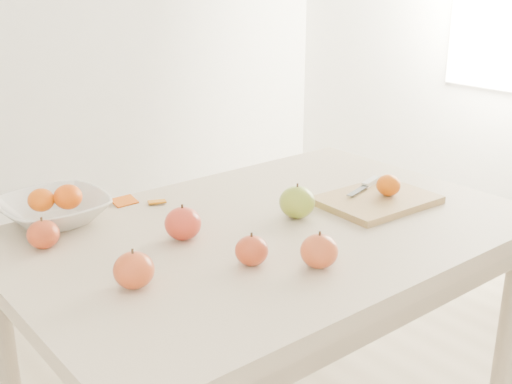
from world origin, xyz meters
TOP-DOWN VIEW (x-y plane):
  - table at (0.00, 0.00)m, footprint 1.20×0.80m
  - cutting_board at (0.31, -0.06)m, footprint 0.29×0.22m
  - board_tangerine at (0.34, -0.07)m, footprint 0.06×0.06m
  - fruit_bowl at (-0.38, 0.34)m, footprint 0.25×0.25m
  - bowl_tangerine_near at (-0.41, 0.35)m, footprint 0.06×0.06m
  - bowl_tangerine_far at (-0.35, 0.32)m, footprint 0.07×0.07m
  - orange_peel_a at (-0.19, 0.35)m, footprint 0.06×0.05m
  - orange_peel_b at (-0.13, 0.30)m, footprint 0.06×0.05m
  - paring_knife at (0.36, 0.01)m, footprint 0.17×0.07m
  - apple_green at (0.09, -0.00)m, footprint 0.09×0.09m
  - apple_red_d at (-0.39, -0.07)m, footprint 0.08×0.08m
  - apple_red_a at (-0.46, 0.21)m, footprint 0.07×0.07m
  - apple_red_b at (-0.20, 0.06)m, footprint 0.08×0.08m
  - apple_red_c at (-0.16, -0.13)m, footprint 0.07×0.07m
  - apple_red_e at (-0.06, -0.23)m, footprint 0.08×0.08m

SIDE VIEW (x-z plane):
  - table at x=0.00m, z-range 0.28..1.03m
  - orange_peel_a at x=-0.19m, z-range 0.75..0.76m
  - orange_peel_b at x=-0.13m, z-range 0.75..0.76m
  - cutting_board at x=0.31m, z-range 0.75..0.77m
  - paring_knife at x=0.36m, z-range 0.77..0.78m
  - fruit_bowl at x=-0.38m, z-range 0.75..0.81m
  - apple_red_c at x=-0.16m, z-range 0.75..0.81m
  - apple_red_a at x=-0.46m, z-range 0.75..0.81m
  - apple_red_e at x=-0.06m, z-range 0.75..0.82m
  - apple_red_d at x=-0.39m, z-range 0.75..0.82m
  - apple_red_b at x=-0.20m, z-range 0.75..0.82m
  - apple_green at x=0.09m, z-range 0.75..0.83m
  - board_tangerine at x=0.34m, z-range 0.77..0.82m
  - bowl_tangerine_near at x=-0.41m, z-range 0.78..0.84m
  - bowl_tangerine_far at x=-0.35m, z-range 0.78..0.84m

